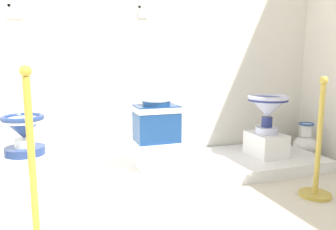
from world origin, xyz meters
The scene contains 13 objects.
wall_back centered at (1.96, 2.90, 1.46)m, with size 4.13×0.06×2.93m, color silver.
display_platform centered at (1.96, 2.41, 0.05)m, with size 3.31×0.87×0.11m, color white.
plinth_block_tall_cobalt centered at (0.86, 2.45, 0.21)m, with size 0.29×0.36×0.21m, color white.
antique_toilet_tall_cobalt centered at (0.86, 2.45, 0.50)m, with size 0.33×0.33×0.32m.
plinth_block_slender_white centered at (1.96, 2.43, 0.22)m, with size 0.37×0.40×0.23m, color white.
antique_toilet_slender_white centered at (1.96, 2.43, 0.54)m, with size 0.39×0.28×0.40m.
plinth_block_broad_patterned centered at (3.10, 2.37, 0.22)m, with size 0.29×0.38×0.23m, color white.
antique_toilet_broad_patterned centered at (3.10, 2.37, 0.60)m, with size 0.40×0.40×0.38m.
info_placard_first centered at (0.83, 2.87, 1.48)m, with size 0.14×0.01×0.13m.
info_placard_second centered at (1.96, 2.87, 1.53)m, with size 0.10×0.01×0.13m.
decorative_vase_companion centered at (3.73, 2.52, 0.15)m, with size 0.26×0.26×0.37m.
stanchion_post_near_left centered at (0.97, 1.53, 0.32)m, with size 0.25×0.25×1.04m.
stanchion_post_near_right centered at (3.01, 1.60, 0.28)m, with size 0.25×0.25×0.94m.
Camera 1 is at (1.09, -0.36, 1.07)m, focal length 35.52 mm.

